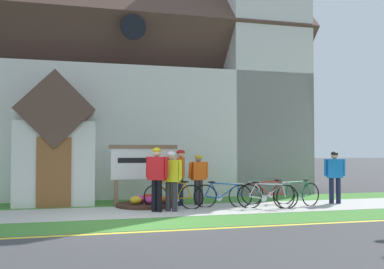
# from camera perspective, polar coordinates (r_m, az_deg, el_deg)

# --- Properties ---
(ground) EXTENTS (140.00, 140.00, 0.00)m
(ground) POSITION_cam_1_polar(r_m,az_deg,el_deg) (14.79, -10.51, -8.63)
(ground) COLOR #3D3D3F
(sidewalk_slab) EXTENTS (32.00, 2.43, 0.01)m
(sidewalk_slab) POSITION_cam_1_polar(r_m,az_deg,el_deg) (12.67, -5.82, -9.75)
(sidewalk_slab) COLOR #B7B5AD
(sidewalk_slab) RESTS_ON ground
(grass_verge) EXTENTS (32.00, 1.71, 0.01)m
(grass_verge) POSITION_cam_1_polar(r_m,az_deg,el_deg) (10.66, -4.02, -11.24)
(grass_verge) COLOR #427F33
(grass_verge) RESTS_ON ground
(church_lawn) EXTENTS (24.00, 1.92, 0.01)m
(church_lawn) POSITION_cam_1_polar(r_m,az_deg,el_deg) (14.81, -7.17, -8.63)
(church_lawn) COLOR #427F33
(church_lawn) RESTS_ON ground
(curb_paint_stripe) EXTENTS (28.00, 0.16, 0.01)m
(curb_paint_stripe) POSITION_cam_1_polar(r_m,az_deg,el_deg) (9.69, -2.87, -12.19)
(curb_paint_stripe) COLOR yellow
(curb_paint_stripe) RESTS_ON ground
(church_building) EXTENTS (14.67, 10.88, 13.44)m
(church_building) POSITION_cam_1_polar(r_m,az_deg,el_deg) (20.11, -7.57, 6.65)
(church_building) COLOR silver
(church_building) RESTS_ON ground
(church_sign) EXTENTS (2.18, 0.21, 1.88)m
(church_sign) POSITION_cam_1_polar(r_m,az_deg,el_deg) (14.15, -6.21, -3.82)
(church_sign) COLOR #7F6047
(church_sign) RESTS_ON ground
(flower_bed) EXTENTS (1.83, 1.83, 0.34)m
(flower_bed) POSITION_cam_1_polar(r_m,az_deg,el_deg) (13.74, -5.87, -8.73)
(flower_bed) COLOR #382319
(flower_bed) RESTS_ON ground
(bicycle_red) EXTENTS (1.68, 0.57, 0.80)m
(bicycle_red) POSITION_cam_1_polar(r_m,az_deg,el_deg) (13.45, 3.91, -7.77)
(bicycle_red) COLOR black
(bicycle_red) RESTS_ON ground
(bicycle_yellow) EXTENTS (1.66, 0.72, 0.83)m
(bicycle_yellow) POSITION_cam_1_polar(r_m,az_deg,el_deg) (13.15, -2.36, -7.85)
(bicycle_yellow) COLOR black
(bicycle_yellow) RESTS_ON ground
(bicycle_green) EXTENTS (1.69, 0.53, 0.84)m
(bicycle_green) POSITION_cam_1_polar(r_m,az_deg,el_deg) (13.92, 13.47, -7.46)
(bicycle_green) COLOR black
(bicycle_green) RESTS_ON ground
(bicycle_blue) EXTENTS (1.65, 0.72, 0.80)m
(bicycle_blue) POSITION_cam_1_polar(r_m,az_deg,el_deg) (13.35, 9.59, -7.73)
(bicycle_blue) COLOR black
(bicycle_blue) RESTS_ON ground
(bicycle_silver) EXTENTS (1.72, 0.31, 0.80)m
(bicycle_silver) POSITION_cam_1_polar(r_m,az_deg,el_deg) (14.43, 9.73, -7.33)
(bicycle_silver) COLOR black
(bicycle_silver) RESTS_ON ground
(cyclist_in_blue_jersey) EXTENTS (0.63, 0.29, 1.57)m
(cyclist_in_blue_jersey) POSITION_cam_1_polar(r_m,az_deg,el_deg) (13.99, 0.84, -5.33)
(cyclist_in_blue_jersey) COLOR #2D2D33
(cyclist_in_blue_jersey) RESTS_ON ground
(cyclist_in_red_jersey) EXTENTS (0.54, 0.56, 1.79)m
(cyclist_in_red_jersey) POSITION_cam_1_polar(r_m,az_deg,el_deg) (12.42, -4.52, -5.00)
(cyclist_in_red_jersey) COLOR black
(cyclist_in_red_jersey) RESTS_ON ground
(cyclist_in_yellow_jersey) EXTENTS (0.36, 0.69, 1.73)m
(cyclist_in_yellow_jersey) POSITION_cam_1_polar(r_m,az_deg,el_deg) (13.81, -1.46, -4.89)
(cyclist_in_yellow_jersey) COLOR #191E38
(cyclist_in_yellow_jersey) RESTS_ON ground
(cyclist_in_orange_jersey) EXTENTS (0.51, 0.53, 1.68)m
(cyclist_in_orange_jersey) POSITION_cam_1_polar(r_m,az_deg,el_deg) (12.50, -2.65, -5.36)
(cyclist_in_orange_jersey) COLOR #2D2D33
(cyclist_in_orange_jersey) RESTS_ON ground
(cyclist_in_white_jersey) EXTENTS (0.62, 0.33, 1.67)m
(cyclist_in_white_jersey) POSITION_cam_1_polar(r_m,az_deg,el_deg) (15.02, 17.79, -4.72)
(cyclist_in_white_jersey) COLOR #191E38
(cyclist_in_white_jersey) RESTS_ON ground
(roadside_conifer) EXTENTS (3.03, 3.03, 6.81)m
(roadside_conifer) POSITION_cam_1_polar(r_m,az_deg,el_deg) (23.07, 6.25, 5.23)
(roadside_conifer) COLOR #4C3823
(roadside_conifer) RESTS_ON ground
(distant_hill) EXTENTS (70.46, 42.87, 18.21)m
(distant_hill) POSITION_cam_1_polar(r_m,az_deg,el_deg) (76.00, -18.93, -3.19)
(distant_hill) COLOR #847A5B
(distant_hill) RESTS_ON ground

